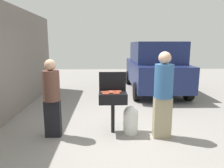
{
  "coord_description": "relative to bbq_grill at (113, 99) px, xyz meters",
  "views": [
    {
      "loc": [
        -0.23,
        -4.31,
        1.93
      ],
      "look_at": [
        -0.06,
        0.56,
        1.0
      ],
      "focal_mm": 33.49,
      "sensor_mm": 36.0,
      "label": 1
    }
  ],
  "objects": [
    {
      "name": "hot_dog_11",
      "position": [
        -0.0,
        0.13,
        0.15
      ],
      "size": [
        0.13,
        0.03,
        0.03
      ],
      "primitive_type": "cylinder",
      "rotation": [
        0.0,
        1.57,
        -0.04
      ],
      "color": "#AD4228",
      "rests_on": "bbq_grill"
    },
    {
      "name": "grill_lid_open",
      "position": [
        0.0,
        0.22,
        0.35
      ],
      "size": [
        0.6,
        0.05,
        0.42
      ],
      "primitive_type": "cube",
      "color": "black",
      "rests_on": "bbq_grill"
    },
    {
      "name": "ground_plane",
      "position": [
        0.06,
        -0.06,
        -0.76
      ],
      "size": [
        24.0,
        24.0,
        0.0
      ],
      "primitive_type": "plane",
      "color": "gray"
    },
    {
      "name": "hot_dog_12",
      "position": [
        -0.07,
        0.08,
        0.15
      ],
      "size": [
        0.13,
        0.03,
        0.03
      ],
      "primitive_type": "cylinder",
      "rotation": [
        0.0,
        1.57,
        0.07
      ],
      "color": "#C6593D",
      "rests_on": "bbq_grill"
    },
    {
      "name": "hot_dog_5",
      "position": [
        -0.15,
        -0.17,
        0.15
      ],
      "size": [
        0.13,
        0.03,
        0.03
      ],
      "primitive_type": "cylinder",
      "rotation": [
        0.0,
        1.57,
        0.04
      ],
      "color": "#B74C33",
      "rests_on": "bbq_grill"
    },
    {
      "name": "hot_dog_0",
      "position": [
        0.13,
        0.02,
        0.15
      ],
      "size": [
        0.13,
        0.03,
        0.03
      ],
      "primitive_type": "cylinder",
      "rotation": [
        0.0,
        1.57,
        -0.06
      ],
      "color": "#AD4228",
      "rests_on": "bbq_grill"
    },
    {
      "name": "bbq_grill",
      "position": [
        0.0,
        0.0,
        0.0
      ],
      "size": [
        0.6,
        0.44,
        0.91
      ],
      "color": "black",
      "rests_on": "ground"
    },
    {
      "name": "hot_dog_3",
      "position": [
        -0.02,
        0.04,
        0.15
      ],
      "size": [
        0.13,
        0.04,
        0.03
      ],
      "primitive_type": "cylinder",
      "rotation": [
        0.0,
        1.57,
        -0.08
      ],
      "color": "#B74C33",
      "rests_on": "bbq_grill"
    },
    {
      "name": "hot_dog_7",
      "position": [
        -0.18,
        0.04,
        0.15
      ],
      "size": [
        0.13,
        0.04,
        0.03
      ],
      "primitive_type": "cylinder",
      "rotation": [
        0.0,
        1.57,
        -0.1
      ],
      "color": "#B74C33",
      "rests_on": "bbq_grill"
    },
    {
      "name": "hot_dog_8",
      "position": [
        0.07,
        -0.16,
        0.15
      ],
      "size": [
        0.13,
        0.03,
        0.03
      ],
      "primitive_type": "cylinder",
      "rotation": [
        0.0,
        1.57,
        0.01
      ],
      "color": "#AD4228",
      "rests_on": "bbq_grill"
    },
    {
      "name": "propane_tank",
      "position": [
        0.39,
        -0.06,
        -0.44
      ],
      "size": [
        0.32,
        0.32,
        0.62
      ],
      "color": "silver",
      "rests_on": "ground"
    },
    {
      "name": "hot_dog_9",
      "position": [
        0.09,
        -0.04,
        0.15
      ],
      "size": [
        0.13,
        0.03,
        0.03
      ],
      "primitive_type": "cylinder",
      "rotation": [
        0.0,
        1.57,
        0.01
      ],
      "color": "#B74C33",
      "rests_on": "bbq_grill"
    },
    {
      "name": "hot_dog_4",
      "position": [
        -0.07,
        -0.08,
        0.15
      ],
      "size": [
        0.13,
        0.03,
        0.03
      ],
      "primitive_type": "cylinder",
      "rotation": [
        0.0,
        1.57,
        0.02
      ],
      "color": "#AD4228",
      "rests_on": "bbq_grill"
    },
    {
      "name": "hot_dog_1",
      "position": [
        -0.04,
        -0.01,
        0.15
      ],
      "size": [
        0.13,
        0.03,
        0.03
      ],
      "primitive_type": "cylinder",
      "rotation": [
        0.0,
        1.57,
        0.05
      ],
      "color": "#C6593D",
      "rests_on": "bbq_grill"
    },
    {
      "name": "house_wall_side",
      "position": [
        -2.73,
        0.94,
        0.72
      ],
      "size": [
        0.24,
        8.0,
        2.98
      ],
      "primitive_type": "cube",
      "color": "slate",
      "rests_on": "ground"
    },
    {
      "name": "hot_dog_14",
      "position": [
        0.07,
        -0.11,
        0.15
      ],
      "size": [
        0.13,
        0.03,
        0.03
      ],
      "primitive_type": "cylinder",
      "rotation": [
        0.0,
        1.57,
        -0.06
      ],
      "color": "#AD4228",
      "rests_on": "bbq_grill"
    },
    {
      "name": "hot_dog_13",
      "position": [
        -0.16,
        -0.11,
        0.15
      ],
      "size": [
        0.13,
        0.03,
        0.03
      ],
      "primitive_type": "cylinder",
      "rotation": [
        0.0,
        1.57,
        -0.03
      ],
      "color": "#C6593D",
      "rests_on": "bbq_grill"
    },
    {
      "name": "hot_dog_6",
      "position": [
        0.12,
        0.06,
        0.15
      ],
      "size": [
        0.13,
        0.04,
        0.03
      ],
      "primitive_type": "cylinder",
      "rotation": [
        0.0,
        1.57,
        -0.07
      ],
      "color": "#AD4228",
      "rests_on": "bbq_grill"
    },
    {
      "name": "person_left",
      "position": [
        -1.27,
        -0.16,
        0.12
      ],
      "size": [
        0.34,
        0.34,
        1.64
      ],
      "rotation": [
        0.0,
        0.0,
        -0.16
      ],
      "color": "black",
      "rests_on": "ground"
    },
    {
      "name": "parked_minivan",
      "position": [
        1.87,
        4.1,
        0.26
      ],
      "size": [
        2.1,
        4.44,
        2.02
      ],
      "rotation": [
        0.0,
        0.0,
        3.12
      ],
      "color": "navy",
      "rests_on": "ground"
    },
    {
      "name": "hot_dog_2",
      "position": [
        -0.19,
        -0.02,
        0.15
      ],
      "size": [
        0.13,
        0.03,
        0.03
      ],
      "primitive_type": "cylinder",
      "rotation": [
        0.0,
        1.57,
        0.03
      ],
      "color": "#AD4228",
      "rests_on": "bbq_grill"
    },
    {
      "name": "person_right",
      "position": [
        1.02,
        -0.28,
        0.21
      ],
      "size": [
        0.38,
        0.38,
        1.79
      ],
      "rotation": [
        0.0,
        0.0,
        2.9
      ],
      "color": "gray",
      "rests_on": "ground"
    },
    {
      "name": "hot_dog_10",
      "position": [
        0.13,
        0.12,
        0.15
      ],
      "size": [
        0.13,
        0.03,
        0.03
      ],
      "primitive_type": "cylinder",
      "rotation": [
        0.0,
        1.57,
        0.07
      ],
      "color": "#AD4228",
      "rests_on": "bbq_grill"
    }
  ]
}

